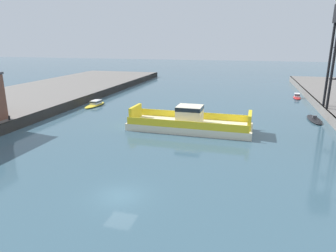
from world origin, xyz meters
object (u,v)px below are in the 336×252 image
(chain_ferry, at_px, (189,123))
(moored_boat_far_left, at_px, (297,96))
(moored_boat_mid_right, at_px, (314,119))
(moored_boat_near_left, at_px, (95,104))

(chain_ferry, distance_m, moored_boat_far_left, 38.89)
(moored_boat_far_left, bearing_deg, moored_boat_mid_right, -90.02)
(chain_ferry, bearing_deg, moored_boat_mid_right, 29.67)
(moored_boat_near_left, bearing_deg, moored_boat_far_left, 25.66)
(chain_ferry, relative_size, moored_boat_near_left, 2.66)
(chain_ferry, height_order, moored_boat_near_left, chain_ferry)
(moored_boat_near_left, bearing_deg, chain_ferry, -28.80)
(chain_ferry, relative_size, moored_boat_mid_right, 2.69)
(chain_ferry, relative_size, moored_boat_far_left, 3.55)
(chain_ferry, distance_m, moored_boat_near_left, 26.31)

